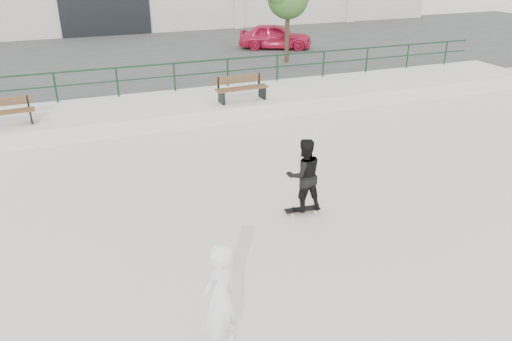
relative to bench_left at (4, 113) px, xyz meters
name	(u,v)px	position (x,y,z in m)	size (l,w,h in m)	color
ground	(257,279)	(4.47, -8.90, -0.88)	(120.00, 120.00, 0.00)	#BBB4AB
ledge	(155,111)	(4.47, 0.60, -0.63)	(30.00, 3.00, 0.50)	beige
parking_strip	(122,60)	(4.47, 9.10, -0.63)	(60.00, 14.00, 0.50)	#383838
railing	(146,73)	(4.47, 1.90, 0.36)	(28.00, 0.06, 1.03)	#13361E
bench_left	(4,113)	(0.00, 0.00, 0.00)	(1.71, 0.62, 0.77)	#54331D
bench_right	(241,88)	(7.31, -0.06, 0.03)	(1.83, 0.64, 0.83)	#54331D
red_car	(275,36)	(11.97, 7.99, 0.24)	(1.46, 3.63, 1.24)	#BB173A
skateboard	(302,210)	(6.24, -7.04, -0.81)	(0.80, 0.27, 0.09)	black
standing_skater	(304,175)	(6.24, -7.04, 0.03)	(0.79, 0.61, 1.62)	black
seated_skater	(220,300)	(3.38, -10.27, 0.01)	(0.65, 0.43, 1.79)	white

